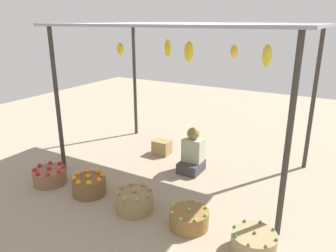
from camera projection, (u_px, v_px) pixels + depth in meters
name	position (u px, v px, depth m)	size (l,w,h in m)	color
ground_plane	(185.00, 168.00, 5.68)	(14.00, 14.00, 0.00)	tan
market_stall_structure	(188.00, 34.00, 4.97)	(3.91, 2.47, 2.43)	#38332D
vendor_person	(192.00, 155.00, 5.49)	(0.36, 0.44, 0.78)	#403A3F
basket_red_apples	(50.00, 176.00, 5.13)	(0.52, 0.52, 0.29)	#846041
basket_oranges	(89.00, 185.00, 4.80)	(0.50, 0.50, 0.33)	brown
basket_potatoes	(134.00, 201.00, 4.38)	(0.50, 0.50, 0.33)	#8D784F
basket_limes	(189.00, 218.00, 4.04)	(0.49, 0.49, 0.26)	olive
basket_green_chilies	(254.00, 242.00, 3.61)	(0.51, 0.51, 0.26)	#9D895D
wooden_crate_near_vendor	(162.00, 147.00, 6.24)	(0.32, 0.26, 0.27)	#9F814C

